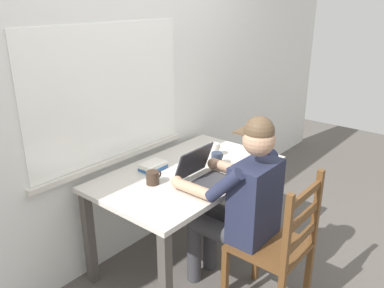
# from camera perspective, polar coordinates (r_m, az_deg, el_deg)

# --- Properties ---
(ground_plane) EXTENTS (8.00, 8.00, 0.00)m
(ground_plane) POSITION_cam_1_polar(r_m,az_deg,el_deg) (3.17, -0.47, -16.06)
(ground_plane) COLOR #56514C
(back_wall) EXTENTS (6.00, 0.08, 2.60)m
(back_wall) POSITION_cam_1_polar(r_m,az_deg,el_deg) (2.93, -7.97, 8.73)
(back_wall) COLOR silver
(back_wall) RESTS_ON ground
(desk) EXTENTS (1.35, 0.81, 0.73)m
(desk) POSITION_cam_1_polar(r_m,az_deg,el_deg) (2.83, -0.51, -5.61)
(desk) COLOR beige
(desk) RESTS_ON ground
(seated_person) EXTENTS (0.50, 0.60, 1.26)m
(seated_person) POSITION_cam_1_polar(r_m,az_deg,el_deg) (2.50, 6.92, -8.02)
(seated_person) COLOR #232842
(seated_person) RESTS_ON ground
(wooden_chair) EXTENTS (0.42, 0.42, 0.96)m
(wooden_chair) POSITION_cam_1_polar(r_m,az_deg,el_deg) (2.51, 12.26, -14.40)
(wooden_chair) COLOR brown
(wooden_chair) RESTS_ON ground
(laptop) EXTENTS (0.33, 0.31, 0.22)m
(laptop) POSITION_cam_1_polar(r_m,az_deg,el_deg) (2.60, 1.80, -4.50)
(laptop) COLOR #232328
(laptop) RESTS_ON desk
(computer_mouse) EXTENTS (0.06, 0.10, 0.03)m
(computer_mouse) POSITION_cam_1_polar(r_m,az_deg,el_deg) (2.78, 6.44, -3.70)
(computer_mouse) COLOR #232328
(computer_mouse) RESTS_ON desk
(coffee_mug_white) EXTENTS (0.11, 0.07, 0.10)m
(coffee_mug_white) POSITION_cam_1_polar(r_m,az_deg,el_deg) (3.03, 3.28, -0.80)
(coffee_mug_white) COLOR silver
(coffee_mug_white) RESTS_ON desk
(coffee_mug_dark) EXTENTS (0.12, 0.08, 0.10)m
(coffee_mug_dark) POSITION_cam_1_polar(r_m,az_deg,el_deg) (2.87, 3.60, -2.14)
(coffee_mug_dark) COLOR #2D384C
(coffee_mug_dark) RESTS_ON desk
(coffee_mug_spare) EXTENTS (0.12, 0.09, 0.09)m
(coffee_mug_spare) POSITION_cam_1_polar(r_m,az_deg,el_deg) (2.60, -5.66, -4.85)
(coffee_mug_spare) COLOR #38281E
(coffee_mug_spare) RESTS_ON desk
(book_stack_main) EXTENTS (0.19, 0.13, 0.05)m
(book_stack_main) POSITION_cam_1_polar(r_m,az_deg,el_deg) (2.81, -5.67, -3.20)
(book_stack_main) COLOR #2D5B9E
(book_stack_main) RESTS_ON desk
(paper_pile_near_laptop) EXTENTS (0.25, 0.24, 0.01)m
(paper_pile_near_laptop) POSITION_cam_1_polar(r_m,az_deg,el_deg) (2.31, -4.32, -9.46)
(paper_pile_near_laptop) COLOR white
(paper_pile_near_laptop) RESTS_ON desk
(paper_pile_back_corner) EXTENTS (0.21, 0.20, 0.01)m
(paper_pile_back_corner) POSITION_cam_1_polar(r_m,az_deg,el_deg) (2.59, -0.10, -5.81)
(paper_pile_back_corner) COLOR white
(paper_pile_back_corner) RESTS_ON desk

